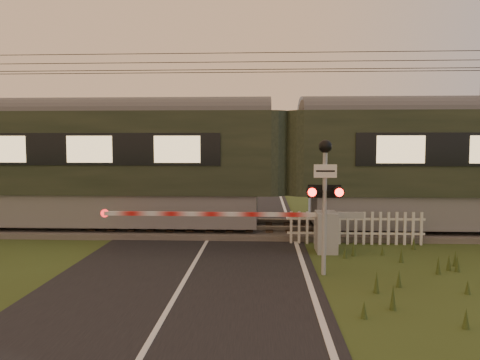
# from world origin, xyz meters

# --- Properties ---
(ground) EXTENTS (160.00, 160.00, 0.00)m
(ground) POSITION_xyz_m (0.00, 0.00, 0.00)
(ground) COLOR #323F18
(ground) RESTS_ON ground
(road) EXTENTS (6.00, 140.00, 0.03)m
(road) POSITION_xyz_m (0.02, -0.23, 0.01)
(road) COLOR black
(road) RESTS_ON ground
(track_bed) EXTENTS (140.00, 3.40, 0.39)m
(track_bed) POSITION_xyz_m (0.00, 6.50, 0.07)
(track_bed) COLOR #47423D
(track_bed) RESTS_ON ground
(overhead_wires) EXTENTS (120.00, 0.62, 0.62)m
(overhead_wires) POSITION_xyz_m (0.00, 6.50, 5.72)
(overhead_wires) COLOR black
(overhead_wires) RESTS_ON ground
(train) EXTENTS (45.95, 3.17, 4.29)m
(train) POSITION_xyz_m (2.49, 6.50, 2.42)
(train) COLOR slate
(train) RESTS_ON ground
(boom_gate) EXTENTS (7.47, 0.87, 1.16)m
(boom_gate) POSITION_xyz_m (3.14, 3.59, 0.64)
(boom_gate) COLOR gray
(boom_gate) RESTS_ON ground
(crossing_signal) EXTENTS (0.80, 0.34, 3.14)m
(crossing_signal) POSITION_xyz_m (3.15, 1.25, 2.16)
(crossing_signal) COLOR gray
(crossing_signal) RESTS_ON ground
(picket_fence) EXTENTS (4.14, 0.08, 1.00)m
(picket_fence) POSITION_xyz_m (4.54, 4.60, 0.50)
(picket_fence) COLOR silver
(picket_fence) RESTS_ON ground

